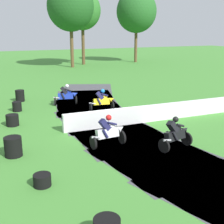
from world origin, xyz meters
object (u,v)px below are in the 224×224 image
(motorcycle_fourth_black, at_px, (176,133))
(tire_stack_near, at_px, (20,96))
(motorcycle_lead_blue, at_px, (67,95))
(tire_stack_mid_a, at_px, (17,106))
(tire_stack_extra_a, at_px, (42,180))
(tire_stack_mid_b, at_px, (12,120))
(motorcycle_chase_yellow, at_px, (102,101))
(tire_stack_far, at_px, (13,147))
(motorcycle_trailing_white, at_px, (109,131))

(motorcycle_fourth_black, relative_size, tire_stack_near, 2.10)
(motorcycle_lead_blue, bearing_deg, tire_stack_near, 140.34)
(tire_stack_mid_a, bearing_deg, tire_stack_extra_a, -92.54)
(motorcycle_lead_blue, xyz_separation_m, tire_stack_extra_a, (-3.72, -10.34, -0.46))
(tire_stack_near, height_order, tire_stack_mid_b, tire_stack_near)
(motorcycle_chase_yellow, relative_size, tire_stack_far, 2.14)
(motorcycle_fourth_black, xyz_separation_m, tire_stack_mid_b, (-6.05, 6.06, -0.35))
(tire_stack_near, bearing_deg, motorcycle_chase_yellow, -46.92)
(tire_stack_far, relative_size, tire_stack_extra_a, 1.37)
(motorcycle_trailing_white, relative_size, motorcycle_fourth_black, 1.00)
(motorcycle_chase_yellow, bearing_deg, tire_stack_mid_b, -170.62)
(motorcycle_chase_yellow, relative_size, motorcycle_trailing_white, 1.02)
(tire_stack_near, xyz_separation_m, tire_stack_mid_a, (-0.53, -2.67, -0.10))
(motorcycle_fourth_black, xyz_separation_m, tire_stack_extra_a, (-5.90, -0.97, -0.45))
(motorcycle_trailing_white, distance_m, tire_stack_extra_a, 4.16)
(motorcycle_lead_blue, height_order, tire_stack_mid_b, motorcycle_lead_blue)
(motorcycle_lead_blue, relative_size, motorcycle_fourth_black, 1.02)
(tire_stack_near, distance_m, tire_stack_mid_b, 5.70)
(motorcycle_chase_yellow, height_order, tire_stack_extra_a, motorcycle_chase_yellow)
(tire_stack_mid_b, height_order, tire_stack_extra_a, tire_stack_mid_b)
(motorcycle_trailing_white, height_order, motorcycle_fourth_black, motorcycle_fourth_black)
(tire_stack_mid_b, height_order, tire_stack_far, tire_stack_far)
(tire_stack_near, xyz_separation_m, tire_stack_extra_a, (-0.98, -12.62, -0.20))
(tire_stack_near, bearing_deg, tire_stack_mid_a, -101.30)
(motorcycle_chase_yellow, bearing_deg, tire_stack_mid_a, 157.77)
(tire_stack_far, bearing_deg, tire_stack_near, 80.98)
(tire_stack_extra_a, bearing_deg, motorcycle_chase_yellow, 56.01)
(tire_stack_near, height_order, tire_stack_extra_a, tire_stack_near)
(motorcycle_fourth_black, distance_m, tire_stack_far, 6.75)
(tire_stack_mid_b, bearing_deg, tire_stack_far, -95.72)
(tire_stack_mid_b, distance_m, tire_stack_extra_a, 7.03)
(motorcycle_lead_blue, distance_m, motorcycle_chase_yellow, 2.90)
(tire_stack_mid_a, bearing_deg, tire_stack_near, 78.70)
(motorcycle_lead_blue, xyz_separation_m, tire_stack_mid_a, (-3.28, -0.40, -0.36))
(motorcycle_fourth_black, height_order, tire_stack_mid_a, motorcycle_fourth_black)
(motorcycle_lead_blue, xyz_separation_m, tire_stack_near, (-2.75, 2.28, -0.26))
(motorcycle_lead_blue, xyz_separation_m, motorcycle_chase_yellow, (1.63, -2.40, -0.02))
(motorcycle_trailing_white, bearing_deg, tire_stack_extra_a, -144.92)
(tire_stack_mid_a, bearing_deg, tire_stack_mid_b, -101.55)
(motorcycle_chase_yellow, xyz_separation_m, tire_stack_mid_b, (-5.51, -0.91, -0.34))
(tire_stack_near, bearing_deg, motorcycle_lead_blue, -39.66)
(motorcycle_trailing_white, xyz_separation_m, tire_stack_mid_a, (-2.94, 7.57, -0.35))
(motorcycle_chase_yellow, bearing_deg, motorcycle_lead_blue, 124.13)
(motorcycle_trailing_white, relative_size, tire_stack_mid_b, 2.53)
(motorcycle_fourth_black, xyz_separation_m, tire_stack_mid_a, (-5.46, 8.98, -0.35))
(tire_stack_mid_b, bearing_deg, motorcycle_trailing_white, -52.77)
(motorcycle_fourth_black, bearing_deg, motorcycle_lead_blue, 103.06)
(tire_stack_near, relative_size, tire_stack_mid_a, 1.33)
(tire_stack_far, bearing_deg, motorcycle_lead_blue, 60.06)
(motorcycle_chase_yellow, relative_size, motorcycle_fourth_black, 1.02)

